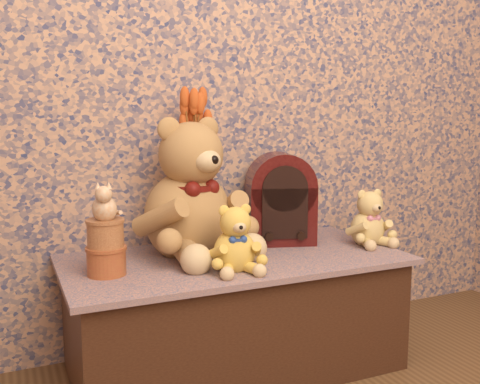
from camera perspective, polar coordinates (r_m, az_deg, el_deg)
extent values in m
cube|color=navy|center=(2.18, -3.85, 18.09)|extent=(3.00, 0.10, 2.60)
cube|color=#394B74|center=(2.01, -0.59, -12.59)|extent=(1.21, 0.61, 0.42)
cylinder|color=tan|center=(2.03, -4.76, -3.04)|extent=(0.16, 0.16, 0.22)
cylinder|color=#B57635|center=(1.77, -13.92, -7.10)|extent=(0.13, 0.13, 0.09)
cylinder|color=tan|center=(1.75, -14.02, -4.31)|extent=(0.15, 0.15, 0.09)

